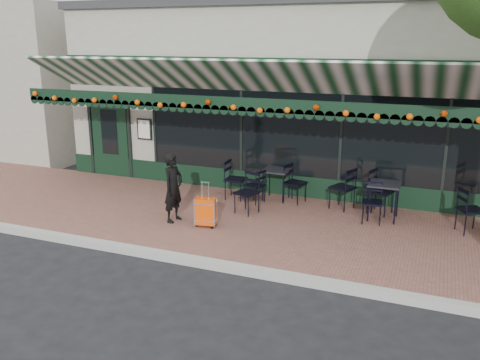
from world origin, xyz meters
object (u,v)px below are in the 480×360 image
at_px(woman, 173,188).
at_px(cafe_table_b, 276,173).
at_px(chair_solo, 236,180).
at_px(chair_a_right, 381,192).
at_px(chair_a_left, 342,188).
at_px(chair_b_right, 295,183).
at_px(suitcase, 206,212).
at_px(chair_a_front, 372,203).
at_px(chair_b_left, 255,186).
at_px(chair_b_front, 247,193).
at_px(chair_a_extra, 471,210).
at_px(cafe_table_a, 385,187).

distance_m(woman, cafe_table_b, 2.62).
bearing_deg(chair_solo, chair_a_right, -88.61).
distance_m(chair_a_left, chair_b_right, 1.09).
distance_m(suitcase, chair_a_left, 3.13).
distance_m(woman, chair_a_front, 4.04).
distance_m(chair_a_right, chair_solo, 3.26).
xyz_separation_m(woman, chair_a_right, (3.86, 2.04, -0.22)).
relative_size(cafe_table_b, chair_b_left, 0.92).
xyz_separation_m(chair_a_right, chair_a_front, (-0.09, -0.64, -0.06)).
height_order(woman, chair_b_front, woman).
xyz_separation_m(chair_a_left, chair_b_right, (-1.09, 0.07, -0.03)).
relative_size(chair_a_front, chair_b_right, 0.94).
bearing_deg(suitcase, chair_a_extra, 7.45).
relative_size(suitcase, cafe_table_a, 1.19).
xyz_separation_m(cafe_table_a, chair_b_front, (-2.75, -0.70, -0.25)).
height_order(chair_a_right, chair_b_left, chair_a_right).
bearing_deg(chair_a_left, chair_a_front, 70.21).
height_order(suitcase, chair_b_front, suitcase).
xyz_separation_m(chair_a_extra, chair_b_front, (-4.40, -0.52, -0.00)).
bearing_deg(chair_b_right, chair_a_right, -77.47).
relative_size(chair_a_left, chair_a_right, 0.98).
height_order(chair_b_left, chair_b_front, chair_b_front).
xyz_separation_m(woman, chair_b_front, (1.21, 1.01, -0.26)).
distance_m(cafe_table_a, chair_a_left, 1.01).
bearing_deg(chair_a_front, chair_b_left, 165.73).
relative_size(chair_a_right, chair_solo, 1.05).
xyz_separation_m(chair_a_front, chair_b_right, (-1.82, 0.73, 0.03)).
relative_size(woman, cafe_table_a, 1.83).
height_order(cafe_table_a, chair_a_left, chair_a_left).
relative_size(cafe_table_a, chair_b_right, 0.87).
distance_m(chair_a_front, chair_solo, 3.20).
relative_size(chair_a_extra, chair_b_right, 1.01).
bearing_deg(chair_a_left, cafe_table_a, 91.27).
xyz_separation_m(chair_a_right, chair_b_right, (-1.91, 0.09, -0.04)).
relative_size(suitcase, chair_a_front, 1.10).
xyz_separation_m(chair_a_left, chair_b_front, (-1.84, -1.05, -0.03)).
xyz_separation_m(chair_a_front, chair_a_extra, (1.83, 0.13, 0.03)).
relative_size(woman, chair_solo, 1.54).
distance_m(cafe_table_a, chair_b_right, 2.06).
relative_size(cafe_table_a, chair_a_front, 0.93).
bearing_deg(chair_b_left, chair_a_right, 115.67).
distance_m(suitcase, chair_solo, 1.93).
bearing_deg(chair_a_left, chair_solo, -62.83).
xyz_separation_m(woman, cafe_table_a, (3.96, 1.71, -0.01)).
relative_size(cafe_table_a, chair_b_left, 0.99).
bearing_deg(chair_a_right, chair_a_front, -170.60).
distance_m(cafe_table_a, chair_a_right, 0.40).
xyz_separation_m(woman, chair_a_front, (3.77, 1.40, -0.29)).
height_order(suitcase, chair_b_right, suitcase).
xyz_separation_m(woman, chair_a_left, (3.04, 2.06, -0.24)).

